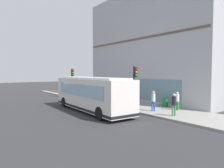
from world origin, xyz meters
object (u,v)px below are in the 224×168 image
object	(u,v)px
city_bus_nearside	(91,94)
newspaper_vending_box	(165,102)
fire_hydrant	(119,97)
pedestrian_near_building_entrance	(177,100)
pedestrian_by_light_pole	(174,103)
traffic_light_near_corner	(135,79)
pedestrian_walking_along_curb	(115,95)
traffic_light_down_block	(72,77)
pedestrian_near_hydrant	(153,99)

from	to	relation	value
city_bus_nearside	newspaper_vending_box	bearing A→B (deg)	-24.79
fire_hydrant	pedestrian_near_building_entrance	xyz separation A→B (m)	(0.02, -8.27, 0.57)
city_bus_nearside	newspaper_vending_box	xyz separation A→B (m)	(6.55, -3.03, -0.95)
pedestrian_by_light_pole	fire_hydrant	bearing A→B (deg)	76.56
traffic_light_near_corner	pedestrian_walking_along_curb	distance (m)	3.35
fire_hydrant	pedestrian_near_building_entrance	distance (m)	8.29
fire_hydrant	pedestrian_by_light_pole	bearing A→B (deg)	-103.44
fire_hydrant	pedestrian_near_building_entrance	size ratio (longest dim) A/B	0.45
pedestrian_near_building_entrance	newspaper_vending_box	xyz separation A→B (m)	(0.61, 1.81, -0.48)
pedestrian_by_light_pole	newspaper_vending_box	bearing A→B (deg)	47.01
traffic_light_down_block	pedestrian_walking_along_curb	bearing A→B (deg)	-88.92
fire_hydrant	pedestrian_near_hydrant	bearing A→B (deg)	-105.45
pedestrian_walking_along_curb	pedestrian_by_light_pole	size ratio (longest dim) A/B	1.04
traffic_light_down_block	pedestrian_walking_along_curb	xyz separation A→B (m)	(0.18, -9.39, -1.67)
pedestrian_near_hydrant	newspaper_vending_box	xyz separation A→B (m)	(2.65, 0.83, -0.56)
traffic_light_down_block	newspaper_vending_box	bearing A→B (deg)	-75.14
city_bus_nearside	pedestrian_walking_along_curb	size ratio (longest dim) A/B	5.64
newspaper_vending_box	city_bus_nearside	bearing A→B (deg)	155.21
city_bus_nearside	traffic_light_down_block	distance (m)	10.61
pedestrian_walking_along_curb	pedestrian_near_building_entrance	size ratio (longest dim) A/B	1.11
traffic_light_near_corner	newspaper_vending_box	size ratio (longest dim) A/B	4.37
city_bus_nearside	fire_hydrant	bearing A→B (deg)	30.13
pedestrian_walking_along_curb	pedestrian_near_building_entrance	xyz separation A→B (m)	(2.68, -5.51, -0.11)
pedestrian_near_building_entrance	pedestrian_by_light_pole	bearing A→B (deg)	-150.09
pedestrian_walking_along_curb	traffic_light_down_block	bearing A→B (deg)	91.08
pedestrian_by_light_pole	pedestrian_near_building_entrance	xyz separation A→B (m)	(2.32, 1.33, -0.07)
pedestrian_walking_along_curb	fire_hydrant	bearing A→B (deg)	46.00
fire_hydrant	city_bus_nearside	bearing A→B (deg)	-149.87
pedestrian_near_hydrant	newspaper_vending_box	world-z (taller)	pedestrian_near_hydrant
city_bus_nearside	pedestrian_near_building_entrance	bearing A→B (deg)	-39.16
traffic_light_down_block	pedestrian_near_building_entrance	world-z (taller)	traffic_light_down_block
city_bus_nearside	pedestrian_by_light_pole	world-z (taller)	city_bus_nearside
pedestrian_near_hydrant	pedestrian_by_light_pole	size ratio (longest dim) A/B	1.01
fire_hydrant	pedestrian_walking_along_curb	bearing A→B (deg)	-134.00
pedestrian_by_light_pole	pedestrian_near_building_entrance	size ratio (longest dim) A/B	1.06
fire_hydrant	pedestrian_by_light_pole	distance (m)	9.89
traffic_light_down_block	pedestrian_near_building_entrance	xyz separation A→B (m)	(2.86, -14.90, -1.79)
newspaper_vending_box	traffic_light_near_corner	bearing A→B (deg)	166.29
traffic_light_near_corner	pedestrian_near_hydrant	bearing A→B (deg)	-68.02
pedestrian_by_light_pole	pedestrian_near_hydrant	bearing A→B (deg)	83.10
newspaper_vending_box	pedestrian_near_hydrant	bearing A→B (deg)	-162.53
pedestrian_near_hydrant	pedestrian_by_light_pole	bearing A→B (deg)	-96.90
traffic_light_down_block	fire_hydrant	size ratio (longest dim) A/B	5.27
pedestrian_walking_along_curb	pedestrian_by_light_pole	world-z (taller)	pedestrian_walking_along_curb
pedestrian_near_building_entrance	fire_hydrant	bearing A→B (deg)	90.14
pedestrian_near_building_entrance	newspaper_vending_box	world-z (taller)	pedestrian_near_building_entrance
city_bus_nearside	pedestrian_near_hydrant	xyz separation A→B (m)	(3.90, -3.86, -0.39)
newspaper_vending_box	fire_hydrant	bearing A→B (deg)	95.60
pedestrian_by_light_pole	traffic_light_down_block	bearing A→B (deg)	91.93
city_bus_nearside	traffic_light_near_corner	bearing A→B (deg)	-34.41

